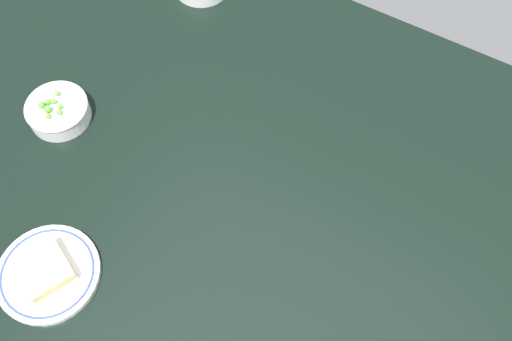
# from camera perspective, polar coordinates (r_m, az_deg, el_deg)

# --- Properties ---
(dining_table) EXTENTS (1.59, 1.07, 0.04)m
(dining_table) POSITION_cam_1_polar(r_m,az_deg,el_deg) (1.22, 0.00, -0.91)
(dining_table) COLOR black
(dining_table) RESTS_ON ground
(bowl_peas) EXTENTS (0.13, 0.13, 0.06)m
(bowl_peas) POSITION_cam_1_polar(r_m,az_deg,el_deg) (1.32, -18.61, 5.51)
(bowl_peas) COLOR white
(bowl_peas) RESTS_ON dining_table
(plate_sandwich) EXTENTS (0.19, 0.19, 0.04)m
(plate_sandwich) POSITION_cam_1_polar(r_m,az_deg,el_deg) (1.17, -19.56, -9.28)
(plate_sandwich) COLOR white
(plate_sandwich) RESTS_ON dining_table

